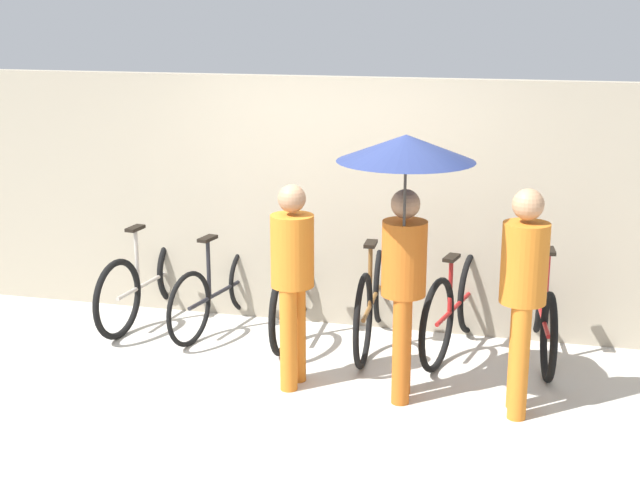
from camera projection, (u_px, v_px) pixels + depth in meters
The scene contains 11 objects.
ground_plane at pixel (289, 406), 6.40m from camera, with size 30.00×30.00×0.00m, color #B7B2A8.
back_wall at pixel (344, 204), 7.81m from camera, with size 11.48×0.12×2.20m.
parked_bicycle_0 at pixel (149, 280), 8.09m from camera, with size 0.44×1.73×1.04m.
parked_bicycle_1 at pixel (220, 289), 7.90m from camera, with size 0.49×1.61×1.04m.
parked_bicycle_2 at pixel (296, 292), 7.76m from camera, with size 0.44×1.71×1.00m.
parked_bicycle_3 at pixel (373, 297), 7.52m from camera, with size 0.44×1.83×1.08m.
parked_bicycle_4 at pixel (456, 305), 7.36m from camera, with size 0.52×1.68×1.01m.
parked_bicycle_5 at pixel (542, 312), 7.26m from camera, with size 0.44×1.72×0.98m.
pedestrian_leading at pixel (292, 272), 6.54m from camera, with size 0.32×0.32×1.55m.
pedestrian_center at pixel (405, 198), 6.07m from camera, with size 0.94×0.94×1.96m.
pedestrian_trailing at pixel (523, 286), 6.07m from camera, with size 0.32×0.32×1.62m.
Camera 1 is at (1.63, -5.65, 2.81)m, focal length 50.00 mm.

